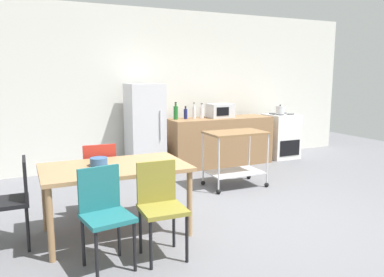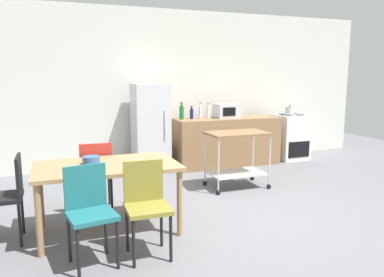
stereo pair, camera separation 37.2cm
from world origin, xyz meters
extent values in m
plane|color=slate|center=(0.00, 0.00, 0.00)|extent=(12.00, 12.00, 0.00)
cube|color=silver|center=(0.00, 3.20, 1.45)|extent=(8.40, 0.12, 2.90)
cube|color=olive|center=(0.90, 2.60, 0.45)|extent=(2.00, 0.64, 0.90)
cube|color=#A37A51|center=(-1.66, 0.24, 0.73)|extent=(1.50, 0.90, 0.04)
cylinder|color=#A37A51|center=(-2.35, -0.15, 0.35)|extent=(0.06, 0.06, 0.71)
cylinder|color=#A37A51|center=(-0.97, -0.15, 0.35)|extent=(0.06, 0.06, 0.71)
cylinder|color=#A37A51|center=(-2.35, 0.63, 0.35)|extent=(0.06, 0.06, 0.71)
cylinder|color=#A37A51|center=(-0.97, 0.63, 0.35)|extent=(0.06, 0.06, 0.71)
cube|color=olive|center=(-1.40, -0.49, 0.47)|extent=(0.41, 0.41, 0.04)
cube|color=olive|center=(-1.39, -0.32, 0.69)|extent=(0.38, 0.04, 0.40)
cylinder|color=black|center=(-1.57, -0.66, 0.23)|extent=(0.03, 0.03, 0.45)
cylinder|color=black|center=(-1.23, -0.67, 0.23)|extent=(0.03, 0.03, 0.45)
cylinder|color=black|center=(-1.56, -0.32, 0.23)|extent=(0.03, 0.03, 0.45)
cylinder|color=black|center=(-1.22, -0.33, 0.23)|extent=(0.03, 0.03, 0.45)
cube|color=#B72D23|center=(-1.71, 0.94, 0.47)|extent=(0.42, 0.42, 0.04)
cube|color=#B72D23|center=(-1.71, 0.77, 0.69)|extent=(0.38, 0.05, 0.40)
cylinder|color=black|center=(-1.53, 1.11, 0.23)|extent=(0.03, 0.03, 0.45)
cylinder|color=black|center=(-1.87, 1.12, 0.23)|extent=(0.03, 0.03, 0.45)
cylinder|color=black|center=(-1.54, 0.77, 0.23)|extent=(0.03, 0.03, 0.45)
cylinder|color=black|center=(-1.88, 0.78, 0.23)|extent=(0.03, 0.03, 0.45)
cube|color=black|center=(-2.71, 0.33, 0.47)|extent=(0.40, 0.40, 0.04)
cube|color=black|center=(-2.53, 0.33, 0.69)|extent=(0.03, 0.38, 0.40)
cylinder|color=black|center=(-2.54, 0.50, 0.23)|extent=(0.03, 0.03, 0.45)
cylinder|color=black|center=(-2.54, 0.16, 0.23)|extent=(0.03, 0.03, 0.45)
cube|color=#1E666B|center=(-1.90, -0.49, 0.47)|extent=(0.46, 0.46, 0.04)
cube|color=#1E666B|center=(-1.93, -0.31, 0.69)|extent=(0.38, 0.09, 0.40)
cylinder|color=black|center=(-2.04, -0.68, 0.23)|extent=(0.03, 0.03, 0.45)
cylinder|color=black|center=(-1.71, -0.63, 0.23)|extent=(0.03, 0.03, 0.45)
cylinder|color=black|center=(-2.10, -0.35, 0.23)|extent=(0.03, 0.03, 0.45)
cylinder|color=black|center=(-1.76, -0.29, 0.23)|extent=(0.03, 0.03, 0.45)
cube|color=white|center=(2.35, 2.62, 0.45)|extent=(0.60, 0.60, 0.90)
cube|color=black|center=(2.35, 2.32, 0.25)|extent=(0.48, 0.01, 0.32)
cylinder|color=#47474C|center=(2.22, 2.50, 0.91)|extent=(0.16, 0.16, 0.02)
cylinder|color=#47474C|center=(2.48, 2.50, 0.91)|extent=(0.16, 0.16, 0.02)
cylinder|color=#47474C|center=(2.22, 2.74, 0.91)|extent=(0.16, 0.16, 0.02)
cylinder|color=#47474C|center=(2.48, 2.74, 0.91)|extent=(0.16, 0.16, 0.02)
cube|color=silver|center=(-0.55, 2.70, 0.78)|extent=(0.60, 0.60, 1.55)
cylinder|color=silver|center=(-0.37, 2.39, 0.85)|extent=(0.02, 0.02, 0.50)
cube|color=brown|center=(0.41, 1.22, 0.83)|extent=(0.90, 0.56, 0.03)
cube|color=silver|center=(0.41, 1.22, 0.22)|extent=(0.83, 0.52, 0.02)
cylinder|color=silver|center=(-0.01, 0.97, 0.45)|extent=(0.02, 0.02, 0.76)
sphere|color=black|center=(-0.01, 0.97, 0.04)|extent=(0.07, 0.07, 0.07)
cylinder|color=silver|center=(0.83, 0.97, 0.45)|extent=(0.02, 0.02, 0.76)
sphere|color=black|center=(0.83, 0.97, 0.04)|extent=(0.07, 0.07, 0.07)
cylinder|color=silver|center=(-0.01, 1.47, 0.45)|extent=(0.02, 0.02, 0.76)
sphere|color=black|center=(-0.01, 1.47, 0.04)|extent=(0.07, 0.07, 0.07)
cylinder|color=silver|center=(0.83, 1.47, 0.45)|extent=(0.02, 0.02, 0.76)
sphere|color=black|center=(0.83, 1.47, 0.04)|extent=(0.07, 0.07, 0.07)
cylinder|color=#1E6628|center=(0.03, 2.68, 1.02)|extent=(0.08, 0.08, 0.24)
cylinder|color=#1E6628|center=(0.03, 2.68, 1.17)|extent=(0.04, 0.04, 0.06)
cylinder|color=black|center=(0.03, 2.68, 1.21)|extent=(0.04, 0.04, 0.01)
cylinder|color=navy|center=(0.23, 2.68, 0.99)|extent=(0.07, 0.07, 0.18)
cylinder|color=navy|center=(0.23, 2.68, 1.10)|extent=(0.03, 0.03, 0.04)
cylinder|color=black|center=(0.23, 2.68, 1.13)|extent=(0.03, 0.03, 0.01)
cylinder|color=silver|center=(0.39, 2.66, 1.01)|extent=(0.06, 0.06, 0.22)
cylinder|color=silver|center=(0.39, 2.66, 1.15)|extent=(0.03, 0.03, 0.06)
cylinder|color=black|center=(0.39, 2.66, 1.19)|extent=(0.03, 0.03, 0.01)
cylinder|color=silver|center=(0.56, 2.69, 1.00)|extent=(0.08, 0.08, 0.21)
cylinder|color=silver|center=(0.56, 2.69, 1.13)|extent=(0.03, 0.03, 0.06)
cylinder|color=black|center=(0.56, 2.69, 1.17)|extent=(0.04, 0.04, 0.01)
cube|color=silver|center=(0.92, 2.64, 1.03)|extent=(0.46, 0.34, 0.26)
cube|color=black|center=(0.88, 2.46, 1.03)|extent=(0.25, 0.01, 0.16)
cylinder|color=#33598C|center=(-1.81, 0.31, 0.79)|extent=(0.18, 0.18, 0.08)
cylinder|color=silver|center=(2.23, 2.52, 1.00)|extent=(0.17, 0.17, 0.16)
sphere|color=black|center=(2.23, 2.52, 1.09)|extent=(0.03, 0.03, 0.03)
cylinder|color=silver|center=(2.34, 2.52, 1.02)|extent=(0.08, 0.02, 0.07)
camera|label=1|loc=(-2.53, -3.61, 1.69)|focal=35.21mm
camera|label=2|loc=(-2.18, -3.75, 1.69)|focal=35.21mm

